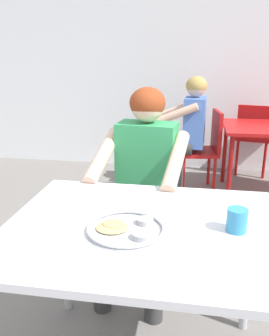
% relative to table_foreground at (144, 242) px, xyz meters
% --- Properties ---
extents(back_wall, '(12.00, 0.12, 3.40)m').
position_rel_table_foreground_xyz_m(back_wall, '(0.06, 3.22, 1.02)').
color(back_wall, white).
rests_on(back_wall, ground).
extents(table_foreground, '(1.09, 0.87, 0.75)m').
position_rel_table_foreground_xyz_m(table_foreground, '(0.00, 0.00, 0.00)').
color(table_foreground, silver).
rests_on(table_foreground, ground).
extents(thali_tray, '(0.30, 0.30, 0.03)m').
position_rel_table_foreground_xyz_m(thali_tray, '(-0.06, -0.06, 0.09)').
color(thali_tray, '#B7BABF').
rests_on(thali_tray, table_foreground).
extents(drinking_cup, '(0.08, 0.08, 0.09)m').
position_rel_table_foreground_xyz_m(drinking_cup, '(0.35, 0.01, 0.13)').
color(drinking_cup, '#338CBF').
rests_on(drinking_cup, table_foreground).
extents(chair_foreground, '(0.44, 0.43, 0.82)m').
position_rel_table_foreground_xyz_m(chair_foreground, '(-0.08, 0.90, -0.20)').
color(chair_foreground, '#3F3F44').
rests_on(chair_foreground, ground).
extents(diner_foreground, '(0.54, 0.59, 1.21)m').
position_rel_table_foreground_xyz_m(diner_foreground, '(-0.10, 0.69, 0.04)').
color(diner_foreground, '#373737').
rests_on(diner_foreground, ground).
extents(table_background_red, '(0.83, 0.77, 0.71)m').
position_rel_table_foreground_xyz_m(table_background_red, '(0.89, 2.34, -0.06)').
color(table_background_red, '#B71414').
rests_on(table_background_red, ground).
extents(chair_red_left, '(0.45, 0.44, 0.84)m').
position_rel_table_foreground_xyz_m(chair_red_left, '(0.31, 2.39, -0.19)').
color(chair_red_left, '#AA1414').
rests_on(chair_red_left, ground).
extents(chair_red_far, '(0.47, 0.49, 0.84)m').
position_rel_table_foreground_xyz_m(chair_red_far, '(0.87, 2.99, -0.18)').
color(chair_red_far, red).
rests_on(chair_red_far, ground).
extents(patron_background, '(0.57, 0.52, 1.18)m').
position_rel_table_foreground_xyz_m(patron_background, '(0.09, 2.35, 0.03)').
color(patron_background, '#373737').
rests_on(patron_background, ground).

